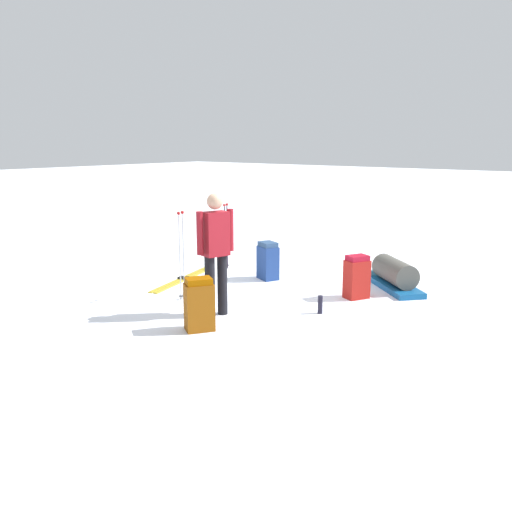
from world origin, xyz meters
The scene contains 11 objects.
ground_plane centered at (0.00, 0.00, 0.00)m, with size 80.00×80.00×0.00m, color white.
skier_standing centered at (0.87, -0.02, 0.95)m, with size 0.55×0.31×1.70m.
ski_pair_near centered at (-0.25, -1.81, 0.01)m, with size 1.92×0.67×0.05m.
backpack_large_dark centered at (1.46, 0.22, 0.34)m, with size 0.44×0.41×0.69m.
backpack_bright centered at (-1.19, -0.67, 0.32)m, with size 0.39×0.43×0.66m.
backpack_small_spare centered at (-1.09, 1.11, 0.33)m, with size 0.42×0.38×0.67m.
ski_poles_planted_near centered at (0.60, -0.96, 0.75)m, with size 0.18×0.10×1.36m.
ski_poles_planted_far centered at (-1.32, -1.75, 0.69)m, with size 0.18×0.10×1.24m.
gear_sled centered at (-1.97, 1.34, 0.22)m, with size 1.25×1.34×0.49m.
sleeping_mat_rolled centered at (-2.47, 0.77, 0.09)m, with size 0.18×0.18×0.55m, color teal.
thermos_bottle centered at (-0.08, 1.08, 0.13)m, with size 0.07×0.07×0.26m, color black.
Camera 1 is at (6.24, 4.90, 2.38)m, focal length 38.28 mm.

